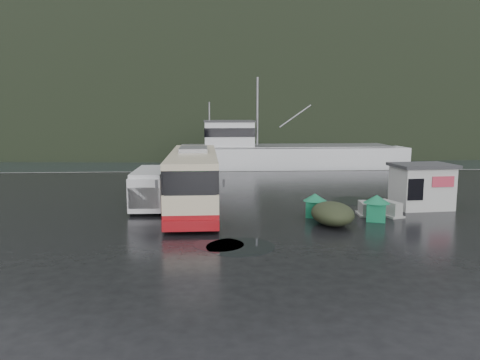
{
  "coord_description": "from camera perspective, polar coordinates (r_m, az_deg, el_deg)",
  "views": [
    {
      "loc": [
        -1.99,
        -26.9,
        5.92
      ],
      "look_at": [
        -0.26,
        2.15,
        1.7
      ],
      "focal_mm": 35.0,
      "sensor_mm": 36.0,
      "label": 1
    }
  ],
  "objects": [
    {
      "name": "fishing_trawler",
      "position": [
        54.79,
        5.52,
        2.01
      ],
      "size": [
        28.64,
        6.79,
        11.41
      ],
      "primitive_type": null,
      "rotation": [
        0.0,
        0.0,
        0.02
      ],
      "color": "silver",
      "rests_on": "ground"
    },
    {
      "name": "harbor_water",
      "position": [
        137.04,
        -2.58,
        5.76
      ],
      "size": [
        300.0,
        180.0,
        0.02
      ],
      "primitive_type": "cube",
      "color": "black",
      "rests_on": "ground"
    },
    {
      "name": "quay_edge",
      "position": [
        47.31,
        -0.97,
        1.06
      ],
      "size": [
        160.0,
        0.6,
        1.5
      ],
      "primitive_type": "cube",
      "color": "#999993",
      "rests_on": "ground"
    },
    {
      "name": "headland",
      "position": [
        277.22,
        -0.93,
        7.02
      ],
      "size": [
        780.0,
        540.0,
        570.0
      ],
      "primitive_type": "ellipsoid",
      "color": "black",
      "rests_on": "ground"
    },
    {
      "name": "ground",
      "position": [
        27.61,
        0.81,
        -4.13
      ],
      "size": [
        160.0,
        160.0,
        0.0
      ],
      "primitive_type": "plane",
      "color": "black",
      "rests_on": "ground"
    },
    {
      "name": "waste_bin_right",
      "position": [
        26.92,
        16.22,
        -4.79
      ],
      "size": [
        1.33,
        1.33,
        1.44
      ],
      "primitive_type": null,
      "rotation": [
        0.0,
        0.0,
        -0.36
      ],
      "color": "#147349",
      "rests_on": "ground"
    },
    {
      "name": "jersey_barrier_a",
      "position": [
        28.41,
        17.73,
        -4.17
      ],
      "size": [
        1.36,
        1.9,
        0.86
      ],
      "primitive_type": null,
      "rotation": [
        0.0,
        0.0,
        0.32
      ],
      "color": "#999993",
      "rests_on": "ground"
    },
    {
      "name": "dome_tent",
      "position": [
        25.43,
        11.17,
        -5.36
      ],
      "size": [
        2.3,
        3.15,
        1.21
      ],
      "primitive_type": null,
      "rotation": [
        0.0,
        0.0,
        0.03
      ],
      "color": "#2C331F",
      "rests_on": "ground"
    },
    {
      "name": "white_van",
      "position": [
        30.05,
        -10.82,
        -3.26
      ],
      "size": [
        2.01,
        5.77,
        2.41
      ],
      "primitive_type": null,
      "rotation": [
        0.0,
        0.0,
        -0.0
      ],
      "color": "silver",
      "rests_on": "ground"
    },
    {
      "name": "ticket_kiosk",
      "position": [
        31.29,
        21.14,
        -3.22
      ],
      "size": [
        3.79,
        3.01,
        2.78
      ],
      "primitive_type": null,
      "rotation": [
        0.0,
        0.0,
        0.09
      ],
      "color": "beige",
      "rests_on": "ground"
    },
    {
      "name": "waste_bin_left",
      "position": [
        27.14,
        9.07,
        -4.45
      ],
      "size": [
        1.21,
        1.21,
        1.35
      ],
      "primitive_type": null,
      "rotation": [
        0.0,
        0.0,
        -0.3
      ],
      "color": "#147349",
      "rests_on": "ground"
    },
    {
      "name": "jersey_barrier_b",
      "position": [
        28.24,
        14.89,
        -4.13
      ],
      "size": [
        0.9,
        1.57,
        0.75
      ],
      "primitive_type": null,
      "rotation": [
        0.0,
        0.0,
        -0.1
      ],
      "color": "#999993",
      "rests_on": "ground"
    },
    {
      "name": "coach_bus",
      "position": [
        29.33,
        -5.63,
        -3.43
      ],
      "size": [
        3.47,
        13.3,
        3.75
      ],
      "primitive_type": null,
      "rotation": [
        0.0,
        0.0,
        0.02
      ],
      "color": "beige",
      "rests_on": "ground"
    },
    {
      "name": "puddles",
      "position": [
        25.79,
        7.22,
        -5.07
      ],
      "size": [
        12.27,
        13.58,
        0.01
      ],
      "color": "black",
      "rests_on": "ground"
    }
  ]
}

